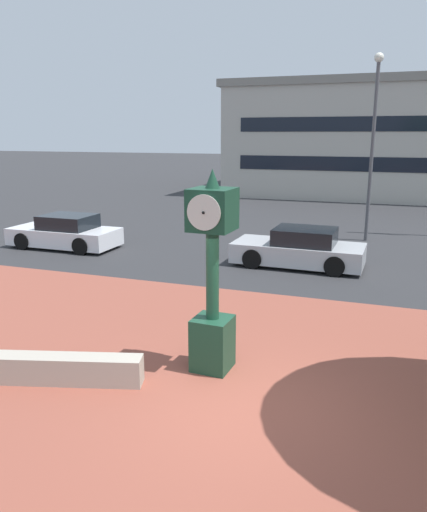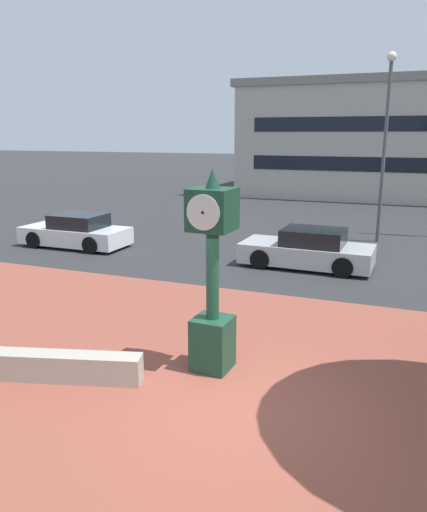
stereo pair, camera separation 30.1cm
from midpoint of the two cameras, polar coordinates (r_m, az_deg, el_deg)
name	(u,v)px [view 1 (the left image)]	position (r m, az deg, el deg)	size (l,w,h in m)	color
ground_plane	(244,407)	(8.34, 2.49, -16.94)	(200.00, 200.00, 0.00)	#2D2D30
plaza_brick_paving	(259,381)	(9.11, 4.22, -14.10)	(44.00, 9.84, 0.01)	brown
planter_wall	(52,369)	(9.43, -18.96, -12.16)	(3.20, 0.40, 0.50)	#ADA393
street_clock	(212,279)	(8.89, -1.09, -2.63)	(0.77, 0.85, 3.69)	#19422D
car_street_near	(65,233)	(19.95, -17.06, 2.54)	(4.17, 1.90, 1.28)	silver
car_street_mid	(300,249)	(16.59, 9.34, 0.78)	(4.29, 2.01, 1.28)	#B7BABF
street_lamp_post	(374,131)	(20.95, 17.51, 13.56)	(0.36, 0.36, 7.27)	#4C4C51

